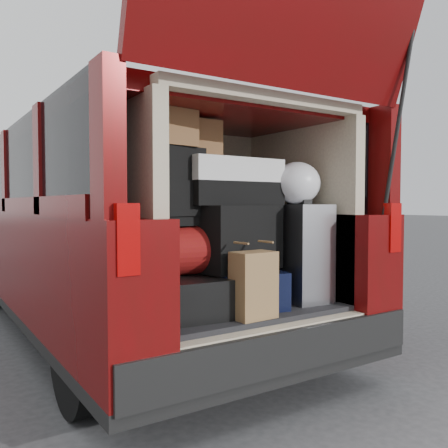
{
  "coord_description": "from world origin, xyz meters",
  "views": [
    {
      "loc": [
        -1.59,
        -2.19,
        1.17
      ],
      "look_at": [
        -0.03,
        0.2,
        1.04
      ],
      "focal_mm": 38.0,
      "sensor_mm": 36.0,
      "label": 1
    }
  ],
  "objects_px": {
    "kraft_bag": "(253,285)",
    "silver_roller": "(299,252)",
    "black_hardshell": "(180,295)",
    "twotone_duffel": "(228,182)",
    "navy_hardshell": "(240,288)",
    "red_duffel": "(180,250)",
    "black_soft_case": "(234,237)",
    "backpack": "(175,187)"
  },
  "relations": [
    {
      "from": "kraft_bag",
      "to": "black_soft_case",
      "type": "height_order",
      "value": "black_soft_case"
    },
    {
      "from": "red_duffel",
      "to": "twotone_duffel",
      "type": "xyz_separation_m",
      "value": [
        0.35,
        0.03,
        0.39
      ]
    },
    {
      "from": "navy_hardshell",
      "to": "backpack",
      "type": "distance_m",
      "value": 0.73
    },
    {
      "from": "silver_roller",
      "to": "kraft_bag",
      "type": "relative_size",
      "value": 1.7
    },
    {
      "from": "black_hardshell",
      "to": "navy_hardshell",
      "type": "relative_size",
      "value": 1.07
    },
    {
      "from": "black_hardshell",
      "to": "red_duffel",
      "type": "height_order",
      "value": "red_duffel"
    },
    {
      "from": "navy_hardshell",
      "to": "black_soft_case",
      "type": "relative_size",
      "value": 0.94
    },
    {
      "from": "red_duffel",
      "to": "twotone_duffel",
      "type": "height_order",
      "value": "twotone_duffel"
    },
    {
      "from": "navy_hardshell",
      "to": "silver_roller",
      "type": "bearing_deg",
      "value": 2.69
    },
    {
      "from": "red_duffel",
      "to": "backpack",
      "type": "relative_size",
      "value": 0.98
    },
    {
      "from": "black_hardshell",
      "to": "black_soft_case",
      "type": "height_order",
      "value": "black_soft_case"
    },
    {
      "from": "black_hardshell",
      "to": "backpack",
      "type": "xyz_separation_m",
      "value": [
        0.0,
        0.05,
        0.6
      ]
    },
    {
      "from": "silver_roller",
      "to": "twotone_duffel",
      "type": "height_order",
      "value": "twotone_duffel"
    },
    {
      "from": "silver_roller",
      "to": "backpack",
      "type": "height_order",
      "value": "backpack"
    },
    {
      "from": "kraft_bag",
      "to": "twotone_duffel",
      "type": "relative_size",
      "value": 0.58
    },
    {
      "from": "navy_hardshell",
      "to": "silver_roller",
      "type": "distance_m",
      "value": 0.46
    },
    {
      "from": "navy_hardshell",
      "to": "black_soft_case",
      "type": "bearing_deg",
      "value": 158.84
    },
    {
      "from": "black_soft_case",
      "to": "kraft_bag",
      "type": "bearing_deg",
      "value": -117.01
    },
    {
      "from": "red_duffel",
      "to": "backpack",
      "type": "xyz_separation_m",
      "value": [
        -0.02,
        0.01,
        0.36
      ]
    },
    {
      "from": "navy_hardshell",
      "to": "red_duffel",
      "type": "height_order",
      "value": "red_duffel"
    },
    {
      "from": "black_hardshell",
      "to": "red_duffel",
      "type": "xyz_separation_m",
      "value": [
        0.02,
        0.04,
        0.25
      ]
    },
    {
      "from": "black_hardshell",
      "to": "black_soft_case",
      "type": "bearing_deg",
      "value": 8.35
    },
    {
      "from": "black_hardshell",
      "to": "navy_hardshell",
      "type": "bearing_deg",
      "value": 5.3
    },
    {
      "from": "navy_hardshell",
      "to": "red_duffel",
      "type": "bearing_deg",
      "value": -173.96
    },
    {
      "from": "backpack",
      "to": "twotone_duffel",
      "type": "distance_m",
      "value": 0.37
    },
    {
      "from": "kraft_bag",
      "to": "silver_roller",
      "type": "bearing_deg",
      "value": 20.53
    },
    {
      "from": "navy_hardshell",
      "to": "kraft_bag",
      "type": "xyz_separation_m",
      "value": [
        -0.12,
        -0.29,
        0.07
      ]
    },
    {
      "from": "black_hardshell",
      "to": "navy_hardshell",
      "type": "distance_m",
      "value": 0.41
    },
    {
      "from": "navy_hardshell",
      "to": "twotone_duffel",
      "type": "distance_m",
      "value": 0.64
    },
    {
      "from": "navy_hardshell",
      "to": "twotone_duffel",
      "type": "relative_size",
      "value": 0.81
    },
    {
      "from": "kraft_bag",
      "to": "red_duffel",
      "type": "bearing_deg",
      "value": 127.04
    },
    {
      "from": "backpack",
      "to": "black_hardshell",
      "type": "bearing_deg",
      "value": -102.82
    },
    {
      "from": "twotone_duffel",
      "to": "black_hardshell",
      "type": "bearing_deg",
      "value": -170.38
    },
    {
      "from": "kraft_bag",
      "to": "black_hardshell",
      "type": "bearing_deg",
      "value": 132.99
    },
    {
      "from": "black_soft_case",
      "to": "twotone_duffel",
      "type": "xyz_separation_m",
      "value": [
        -0.01,
        0.05,
        0.33
      ]
    },
    {
      "from": "backpack",
      "to": "twotone_duffel",
      "type": "xyz_separation_m",
      "value": [
        0.37,
        0.02,
        0.04
      ]
    },
    {
      "from": "backpack",
      "to": "twotone_duffel",
      "type": "height_order",
      "value": "backpack"
    },
    {
      "from": "backpack",
      "to": "navy_hardshell",
      "type": "bearing_deg",
      "value": -18.4
    },
    {
      "from": "kraft_bag",
      "to": "black_soft_case",
      "type": "relative_size",
      "value": 0.67
    },
    {
      "from": "silver_roller",
      "to": "backpack",
      "type": "distance_m",
      "value": 0.93
    },
    {
      "from": "twotone_duffel",
      "to": "kraft_bag",
      "type": "bearing_deg",
      "value": -104.05
    },
    {
      "from": "black_hardshell",
      "to": "twotone_duffel",
      "type": "relative_size",
      "value": 0.86
    }
  ]
}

